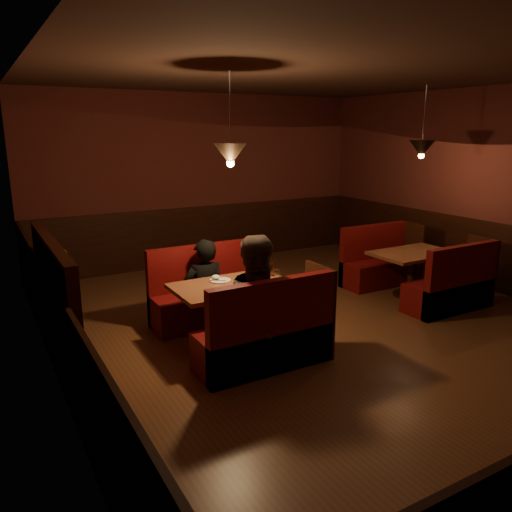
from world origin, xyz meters
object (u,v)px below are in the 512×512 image
main_bench_near (268,339)px  diner_a (204,269)px  main_table (233,297)px  diner_b (261,284)px  main_bench_far (208,298)px  second_bench_far (379,265)px  second_bench_near (453,289)px  second_table (413,263)px

main_bench_near → diner_a: (-0.08, 1.33, 0.40)m
main_table → diner_b: 0.67m
main_bench_far → second_bench_far: 2.93m
main_table → diner_b: (-0.00, -0.59, 0.31)m
second_bench_near → diner_a: diner_a is taller
main_bench_far → second_bench_far: (2.93, 0.14, -0.01)m
second_bench_near → diner_a: (-3.00, 1.12, 0.42)m
main_bench_far → second_table: bearing=-10.6°
second_table → diner_a: bearing=171.6°
main_table → second_bench_near: 2.99m
main_bench_near → diner_a: size_ratio=0.98×
main_bench_far → second_table: (2.90, -0.54, 0.18)m
diner_b → main_bench_near: bearing=-90.4°
second_table → diner_a: size_ratio=0.81×
main_bench_near → diner_b: bearing=96.9°
main_table → second_bench_far: bearing=16.2°
main_bench_near → second_bench_near: (2.93, 0.21, -0.01)m
second_bench_far → second_bench_near: bearing=-90.0°
main_bench_far → second_table: 2.95m
main_bench_far → main_table: bearing=-91.0°
main_bench_far → second_table: size_ratio=1.21×
main_bench_far → second_bench_near: main_bench_far is taller
main_bench_near → main_table: bearing=91.0°
second_table → main_bench_far: bearing=169.4°
main_table → main_bench_far: main_bench_far is taller
diner_a → second_bench_far: bearing=-170.0°
second_table → second_bench_far: second_bench_far is taller
second_table → second_bench_far: size_ratio=0.90×
main_table → main_bench_far: size_ratio=0.91×
diner_a → diner_b: 1.22m
second_bench_near → second_bench_far: bearing=90.0°
main_table → second_table: main_table is taller
main_bench_near → second_bench_far: 3.32m
main_bench_far → diner_a: size_ratio=0.98×
second_bench_near → diner_a: bearing=159.5°
main_table → second_bench_far: second_bench_far is taller
main_bench_far → diner_a: diner_a is taller
second_table → second_bench_near: bearing=-87.8°
second_bench_near → diner_b: size_ratio=0.76×
diner_a → diner_b: (0.06, -1.21, 0.13)m
second_table → second_bench_near: 0.71m
main_bench_far → diner_a: (-0.08, -0.10, 0.40)m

